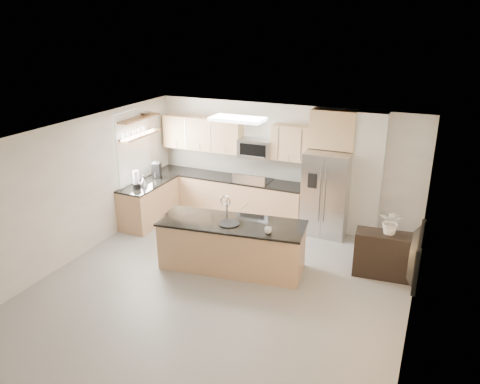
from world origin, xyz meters
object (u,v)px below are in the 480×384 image
at_px(island, 232,245).
at_px(platter, 229,224).
at_px(microwave, 256,148).
at_px(kettle, 143,182).
at_px(coffee_maker, 157,170).
at_px(range, 253,199).
at_px(cup, 268,230).
at_px(bowl, 146,113).
at_px(blender, 136,181).
at_px(refrigerator, 327,193).
at_px(credenza, 384,255).
at_px(flower_vase, 392,216).
at_px(television, 410,254).

bearing_deg(island, platter, -103.46).
bearing_deg(microwave, kettle, -145.23).
xyz_separation_m(kettle, coffee_maker, (-0.07, 0.62, 0.06)).
bearing_deg(range, coffee_maker, -162.47).
relative_size(cup, bowl, 0.39).
bearing_deg(kettle, coffee_maker, 96.44).
xyz_separation_m(blender, coffee_maker, (-0.02, 0.80, -0.01)).
height_order(kettle, bowl, bowl).
height_order(refrigerator, credenza, refrigerator).
xyz_separation_m(credenza, bowl, (-5.30, 0.73, 1.97)).
distance_m(microwave, credenza, 3.62).
xyz_separation_m(platter, flower_vase, (2.63, 0.92, 0.24)).
distance_m(range, kettle, 2.46).
xyz_separation_m(bowl, flower_vase, (5.36, -0.71, -1.23)).
relative_size(blender, coffee_maker, 1.15).
height_order(island, bowl, bowl).
relative_size(range, television, 1.06).
height_order(microwave, cup, microwave).
xyz_separation_m(range, platter, (0.47, -2.31, 0.44)).
height_order(microwave, kettle, microwave).
distance_m(range, credenza, 3.36).
relative_size(coffee_maker, flower_vase, 0.51).
xyz_separation_m(refrigerator, blender, (-3.73, -1.41, 0.20)).
xyz_separation_m(range, flower_vase, (3.11, -1.39, 0.67)).
bearing_deg(microwave, coffee_maker, -159.44).
distance_m(range, coffee_maker, 2.28).
relative_size(kettle, coffee_maker, 0.69).
bearing_deg(island, blender, 155.93).
relative_size(refrigerator, credenza, 1.75).
height_order(island, flower_vase, flower_vase).
distance_m(refrigerator, cup, 2.37).
distance_m(coffee_maker, bowl, 1.30).
bearing_deg(kettle, credenza, -1.45).
bearing_deg(television, credenza, 15.15).
bearing_deg(platter, coffee_maker, 147.29).
height_order(island, blender, island).
xyz_separation_m(island, cup, (0.75, -0.16, 0.50)).
relative_size(blender, kettle, 1.67).
bearing_deg(island, cup, -19.59).
height_order(credenza, kettle, kettle).
xyz_separation_m(credenza, coffee_maker, (-5.14, 0.75, 0.68)).
distance_m(platter, television, 3.18).
height_order(cup, coffee_maker, coffee_maker).
bearing_deg(cup, television, -18.09).
height_order(cup, bowl, bowl).
relative_size(blender, television, 0.36).
bearing_deg(platter, blender, 161.49).
relative_size(blender, flower_vase, 0.59).
bearing_deg(blender, flower_vase, 0.77).
height_order(platter, kettle, kettle).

